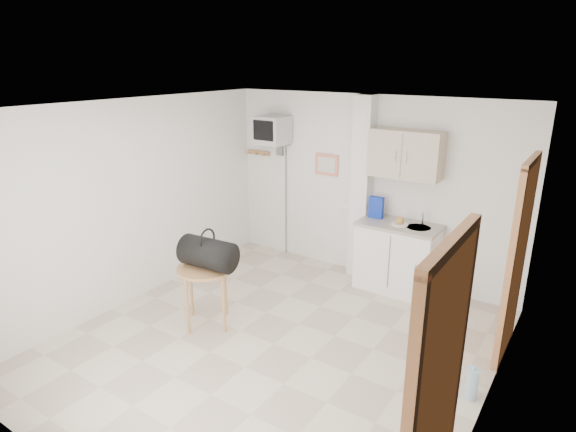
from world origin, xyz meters
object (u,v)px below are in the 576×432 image
Objects in this scene: water_bottle at (472,384)px; round_table at (206,275)px; crt_television at (272,131)px; duffel_bag at (208,253)px.

round_table is at bearing -172.93° from water_bottle.
crt_television is 3.03× the size of round_table.
round_table is (0.57, -2.10, -1.32)m from crt_television.
duffel_bag is 2.93m from water_bottle.
round_table is 1.10× the size of duffel_bag.
water_bottle is (2.82, 0.34, -0.73)m from duffel_bag.
duffel_bag is at bearing 13.35° from round_table.
crt_television is at bearing 105.08° from round_table.
crt_television is 2.41m from duffel_bag.
crt_television is 6.37× the size of water_bottle.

